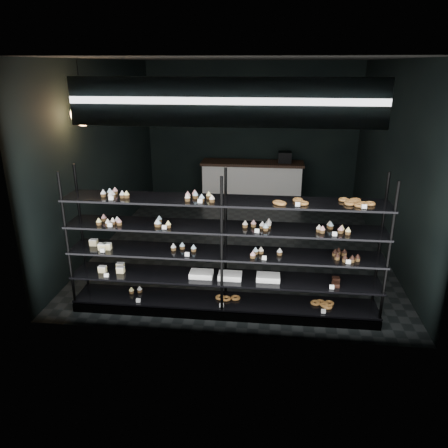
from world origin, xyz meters
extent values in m
cube|color=black|center=(0.00, 0.00, 0.01)|extent=(5.00, 6.00, 0.01)
cube|color=black|center=(0.00, 0.00, 3.20)|extent=(5.00, 6.00, 0.01)
cube|color=black|center=(0.00, 3.00, 1.60)|extent=(5.00, 0.01, 3.20)
cube|color=black|center=(0.00, -3.00, 1.60)|extent=(5.00, 0.01, 3.20)
cube|color=black|center=(-2.50, 0.00, 1.60)|extent=(0.01, 6.00, 3.20)
cube|color=black|center=(2.50, 0.00, 1.60)|extent=(0.01, 6.00, 3.20)
cube|color=black|center=(-0.06, -2.45, 0.06)|extent=(4.00, 0.50, 0.12)
cylinder|color=black|center=(-2.03, -2.67, 0.99)|extent=(0.04, 0.04, 1.85)
cylinder|color=black|center=(-2.03, -2.23, 0.99)|extent=(0.04, 0.04, 1.85)
cylinder|color=black|center=(-0.06, -2.67, 0.99)|extent=(0.04, 0.04, 1.85)
cylinder|color=black|center=(-0.06, -2.23, 0.99)|extent=(0.04, 0.04, 1.85)
cylinder|color=black|center=(1.91, -2.67, 0.99)|extent=(0.04, 0.04, 1.85)
cylinder|color=black|center=(1.91, -2.23, 0.99)|extent=(0.04, 0.04, 1.85)
cube|color=black|center=(-0.06, -2.45, 0.15)|extent=(4.00, 0.50, 0.03)
cube|color=black|center=(-0.06, -2.45, 0.50)|extent=(4.00, 0.50, 0.02)
cube|color=black|center=(-0.06, -2.45, 0.85)|extent=(4.00, 0.50, 0.02)
cube|color=black|center=(-0.06, -2.45, 1.20)|extent=(4.00, 0.50, 0.02)
cube|color=black|center=(-0.06, -2.45, 1.55)|extent=(4.00, 0.50, 0.02)
cube|color=white|center=(-1.40, -2.63, 1.59)|extent=(0.06, 0.04, 0.06)
cube|color=white|center=(-0.34, -2.63, 1.59)|extent=(0.06, 0.04, 0.06)
cube|color=white|center=(0.80, -2.63, 1.59)|extent=(0.05, 0.04, 0.06)
cube|color=white|center=(1.58, -2.63, 1.59)|extent=(0.06, 0.04, 0.06)
cube|color=white|center=(-1.48, -2.63, 1.24)|extent=(0.06, 0.04, 0.06)
cube|color=white|center=(-0.76, -2.63, 1.24)|extent=(0.05, 0.04, 0.06)
cube|color=white|center=(0.34, -2.63, 1.24)|extent=(0.06, 0.04, 0.06)
cube|color=white|center=(1.27, -2.63, 1.24)|extent=(0.06, 0.04, 0.06)
cube|color=white|center=(-1.63, -2.63, 0.89)|extent=(0.06, 0.04, 0.06)
cube|color=white|center=(-0.55, -2.63, 0.89)|extent=(0.05, 0.04, 0.06)
cube|color=white|center=(0.46, -2.63, 0.89)|extent=(0.06, 0.04, 0.06)
cube|color=white|center=(1.45, -2.63, 0.89)|extent=(0.06, 0.04, 0.06)
cube|color=white|center=(-1.62, -2.63, 0.54)|extent=(0.06, 0.04, 0.06)
cube|color=white|center=(1.30, -2.63, 0.54)|extent=(0.06, 0.04, 0.06)
cube|color=white|center=(-1.22, -2.63, 0.19)|extent=(0.06, 0.04, 0.06)
cube|color=white|center=(-0.11, -2.63, 0.19)|extent=(0.06, 0.04, 0.06)
cube|color=white|center=(1.26, -2.63, 0.19)|extent=(0.06, 0.04, 0.06)
cube|color=#0B0D38|center=(0.00, -2.92, 2.75)|extent=(3.20, 0.04, 0.45)
cube|color=white|center=(0.00, -2.94, 2.75)|extent=(3.30, 0.02, 0.50)
cylinder|color=black|center=(-2.20, -1.43, 2.90)|extent=(0.01, 0.01, 0.56)
sphere|color=#FFA359|center=(-2.20, -1.43, 2.45)|extent=(0.33, 0.33, 0.33)
cube|color=silver|center=(0.05, 2.50, 0.46)|extent=(2.28, 0.60, 0.92)
cube|color=black|center=(0.05, 2.50, 0.95)|extent=(2.37, 0.65, 0.06)
cube|color=black|center=(0.79, 2.50, 1.10)|extent=(0.30, 0.30, 0.25)
camera|label=1|loc=(0.51, -7.52, 3.12)|focal=35.00mm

